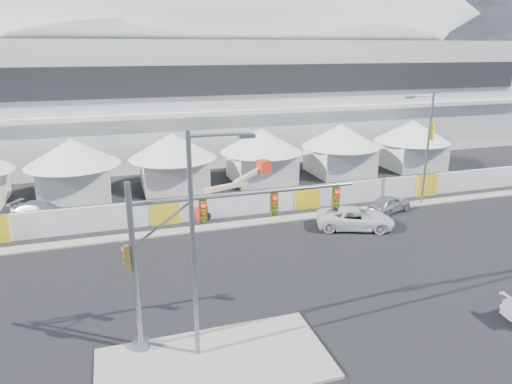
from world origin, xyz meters
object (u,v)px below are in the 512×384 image
object	(u,v)px
traffic_mast	(184,254)
streetlight_median	(199,233)
sedan_silver	(389,204)
pickup_curb	(355,218)
lot_car_b	(456,178)
lot_car_c	(41,211)
boom_lift	(222,201)
streetlight_curb	(426,141)

from	to	relation	value
traffic_mast	streetlight_median	xyz separation A→B (m)	(0.49, -1.17, 1.38)
sedan_silver	pickup_curb	xyz separation A→B (m)	(-4.59, -2.41, 0.09)
lot_car_b	lot_car_c	bearing A→B (deg)	62.43
sedan_silver	boom_lift	world-z (taller)	boom_lift
streetlight_curb	pickup_curb	bearing A→B (deg)	-158.17
boom_lift	streetlight_median	bearing A→B (deg)	-124.41
sedan_silver	streetlight_curb	size ratio (longest dim) A/B	0.44
traffic_mast	streetlight_median	size ratio (longest dim) A/B	1.06
pickup_curb	streetlight_curb	size ratio (longest dim) A/B	0.61
lot_car_b	boom_lift	size ratio (longest dim) A/B	0.51
lot_car_c	streetlight_curb	world-z (taller)	streetlight_curb
sedan_silver	streetlight_median	distance (m)	23.69
sedan_silver	lot_car_c	size ratio (longest dim) A/B	0.85
streetlight_curb	boom_lift	xyz separation A→B (m)	(-17.13, 3.00, -4.57)
sedan_silver	traffic_mast	bearing A→B (deg)	103.79
lot_car_c	traffic_mast	world-z (taller)	traffic_mast
streetlight_median	streetlight_curb	size ratio (longest dim) A/B	1.04
pickup_curb	streetlight_curb	bearing A→B (deg)	-47.48
streetlight_curb	traffic_mast	bearing A→B (deg)	-149.26
lot_car_b	boom_lift	bearing A→B (deg)	67.74
streetlight_curb	boom_lift	bearing A→B (deg)	170.06
pickup_curb	streetlight_median	size ratio (longest dim) A/B	0.58
streetlight_median	lot_car_c	bearing A→B (deg)	113.68
lot_car_c	lot_car_b	bearing A→B (deg)	-62.84
lot_car_b	streetlight_curb	size ratio (longest dim) A/B	0.41
lot_car_c	streetlight_median	size ratio (longest dim) A/B	0.49
lot_car_c	streetlight_median	world-z (taller)	streetlight_median
sedan_silver	lot_car_c	world-z (taller)	same
sedan_silver	lot_car_b	world-z (taller)	sedan_silver
sedan_silver	traffic_mast	distance (m)	23.16
traffic_mast	boom_lift	xyz separation A→B (m)	(5.59, 16.51, -3.50)
pickup_curb	sedan_silver	bearing A→B (deg)	-41.55
sedan_silver	lot_car_b	distance (m)	12.12
lot_car_b	streetlight_curb	world-z (taller)	streetlight_curb
boom_lift	streetlight_curb	bearing A→B (deg)	-28.25
lot_car_b	lot_car_c	xyz separation A→B (m)	(-38.61, 1.78, 0.04)
boom_lift	pickup_curb	bearing A→B (deg)	-53.76
boom_lift	lot_car_b	bearing A→B (deg)	-15.65
lot_car_c	streetlight_curb	xyz separation A→B (m)	(31.26, -5.92, 4.89)
sedan_silver	streetlight_median	size ratio (longest dim) A/B	0.42
traffic_mast	streetlight_curb	xyz separation A→B (m)	(22.72, 13.51, 1.08)
lot_car_b	traffic_mast	distance (m)	35.08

